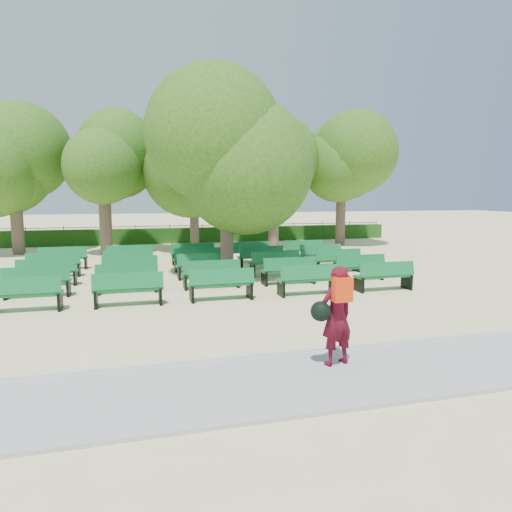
{
  "coord_description": "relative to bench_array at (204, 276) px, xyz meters",
  "views": [
    {
      "loc": [
        -3.18,
        -13.67,
        2.86
      ],
      "look_at": [
        0.26,
        -1.0,
        1.1
      ],
      "focal_mm": 32.0,
      "sensor_mm": 36.0,
      "label": 1
    }
  ],
  "objects": [
    {
      "name": "tree_among",
      "position": [
        0.74,
        -0.41,
        4.14
      ],
      "size": [
        4.39,
        4.39,
        6.23
      ],
      "color": "brown",
      "rests_on": "ground"
    },
    {
      "name": "person",
      "position": [
        0.84,
        -8.76,
        0.82
      ],
      "size": [
        0.82,
        0.53,
        1.66
      ],
      "rotation": [
        0.0,
        0.0,
        3.39
      ],
      "color": "#4D0B18",
      "rests_on": "ground"
    },
    {
      "name": "paving",
      "position": [
        0.86,
        -9.17,
        -0.06
      ],
      "size": [
        30.0,
        2.2,
        0.06
      ],
      "primitive_type": "cube",
      "color": "#AAAAA6",
      "rests_on": "ground"
    },
    {
      "name": "hedge",
      "position": [
        0.86,
        12.23,
        0.36
      ],
      "size": [
        26.0,
        0.7,
        0.9
      ],
      "primitive_type": "cube",
      "color": "#1E4C13",
      "rests_on": "ground"
    },
    {
      "name": "curb",
      "position": [
        0.86,
        -8.02,
        -0.04
      ],
      "size": [
        30.0,
        0.12,
        0.1
      ],
      "primitive_type": "cube",
      "color": "silver",
      "rests_on": "ground"
    },
    {
      "name": "bench_array",
      "position": [
        0.0,
        0.0,
        0.0
      ],
      "size": [
        1.81,
        0.7,
        1.12
      ],
      "rotation": [
        0.0,
        0.0,
        0.09
      ],
      "color": "#126B32",
      "rests_on": "ground"
    },
    {
      "name": "ground",
      "position": [
        0.86,
        -1.77,
        -0.09
      ],
      "size": [
        120.0,
        120.0,
        0.0
      ],
      "primitive_type": "plane",
      "color": "beige"
    },
    {
      "name": "tree_line",
      "position": [
        0.86,
        8.23,
        -0.09
      ],
      "size": [
        21.8,
        6.8,
        7.04
      ],
      "primitive_type": null,
      "color": "#39681C",
      "rests_on": "ground"
    },
    {
      "name": "fence",
      "position": [
        0.86,
        12.63,
        -0.09
      ],
      "size": [
        26.0,
        0.1,
        1.02
      ],
      "primitive_type": null,
      "color": "black",
      "rests_on": "ground"
    }
  ]
}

